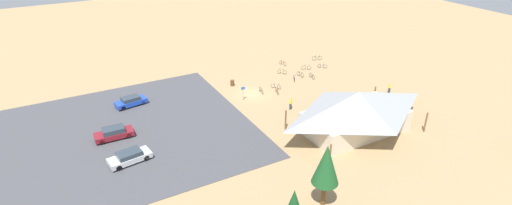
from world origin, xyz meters
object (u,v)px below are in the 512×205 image
car_maroon_mid_lot (114,133)px  visitor_near_lot (291,103)px  bicycle_silver_yard_left (276,86)px  car_silver_back_corner (130,157)px  bike_pavilion (357,109)px  bicycle_red_yard_right (283,63)px  bicycle_black_back_row (312,76)px  bicycle_green_edge_north (317,58)px  bicycle_teal_yard_front (300,74)px  bicycle_blue_lone_west (294,79)px  bicycle_green_by_bin (261,91)px  trash_bin (232,83)px  visitor_by_pavilion (390,88)px  bicycle_white_yard_center (306,68)px  car_blue_far_end (131,101)px  bicycle_yellow_front_row (282,72)px  pine_far_west (326,165)px  lot_sign (243,91)px  bicycle_purple_trailside (322,66)px  bicycle_orange_near_porch (277,91)px

car_maroon_mid_lot → visitor_near_lot: visitor_near_lot is taller
bicycle_silver_yard_left → car_silver_back_corner: size_ratio=0.32×
bike_pavilion → bicycle_red_yard_right: size_ratio=9.40×
bicycle_black_back_row → visitor_near_lot: visitor_near_lot is taller
bicycle_green_edge_north → bicycle_teal_yard_front: bicycle_green_edge_north is taller
bicycle_blue_lone_west → bicycle_green_by_bin: bicycle_blue_lone_west is taller
trash_bin → visitor_by_pavilion: (-19.19, 13.71, 0.42)m
bicycle_white_yard_center → car_blue_far_end: (29.22, -0.59, 0.33)m
bicycle_green_edge_north → bicycle_black_back_row: bicycle_green_edge_north is taller
bicycle_black_back_row → car_blue_far_end: car_blue_far_end is taller
bicycle_silver_yard_left → bicycle_blue_lone_west: 4.28m
car_maroon_mid_lot → car_silver_back_corner: bearing=95.0°
bicycle_black_back_row → bike_pavilion: bearing=72.1°
car_silver_back_corner → bicycle_yellow_front_row: bearing=-154.3°
bike_pavilion → bicycle_black_back_row: (-5.16, -15.98, -2.59)m
bicycle_silver_yard_left → visitor_near_lot: bearing=74.8°
pine_far_west → visitor_by_pavilion: bearing=-147.8°
bicycle_black_back_row → car_blue_far_end: size_ratio=0.38×
bicycle_blue_lone_west → car_maroon_mid_lot: car_maroon_mid_lot is taller
lot_sign → bicycle_red_yard_right: (-12.46, -9.15, -1.06)m
trash_bin → car_blue_far_end: 15.33m
bicycle_silver_yard_left → bicycle_purple_trailside: size_ratio=1.18×
bike_pavilion → pine_far_west: size_ratio=2.33×
car_maroon_mid_lot → bicycle_teal_yard_front: bearing=-170.3°
bicycle_teal_yard_front → bicycle_white_yard_center: bearing=-142.9°
bicycle_orange_near_porch → car_silver_back_corner: size_ratio=0.36×
bicycle_green_edge_north → bike_pavilion: bearing=63.9°
bicycle_white_yard_center → car_blue_far_end: car_blue_far_end is taller
pine_far_west → bicycle_purple_trailside: pine_far_west is taller
bicycle_teal_yard_front → bicycle_silver_yard_left: bicycle_teal_yard_front is taller
bicycle_white_yard_center → bicycle_teal_yard_front: bearing=37.1°
bicycle_blue_lone_west → bicycle_purple_trailside: bearing=-162.5°
bicycle_green_edge_north → bicycle_purple_trailside: 3.82m
lot_sign → bicycle_black_back_row: bearing=-172.2°
bicycle_teal_yard_front → bicycle_purple_trailside: (-5.49, -1.36, -0.02)m
pine_far_west → bicycle_black_back_row: bearing=-124.1°
bicycle_silver_yard_left → car_blue_far_end: (20.67, -4.72, 0.36)m
bicycle_yellow_front_row → car_blue_far_end: bearing=-0.5°
bicycle_purple_trailside → bicycle_red_yard_right: bearing=-40.2°
bicycle_teal_yard_front → car_silver_back_corner: 31.86m
car_maroon_mid_lot → bicycle_yellow_front_row: bearing=-165.1°
bicycle_purple_trailside → visitor_near_lot: 16.81m
pine_far_west → bicycle_red_yard_right: size_ratio=4.03×
pine_far_west → car_blue_far_end: pine_far_west is taller
pine_far_west → visitor_near_lot: pine_far_west is taller
lot_sign → car_maroon_mid_lot: lot_sign is taller
lot_sign → visitor_by_pavilion: 21.73m
lot_sign → bicycle_silver_yard_left: size_ratio=1.47×
lot_sign → bicycle_black_back_row: (-13.38, -1.83, -1.04)m
bicycle_orange_near_porch → bicycle_red_yard_right: size_ratio=1.05×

